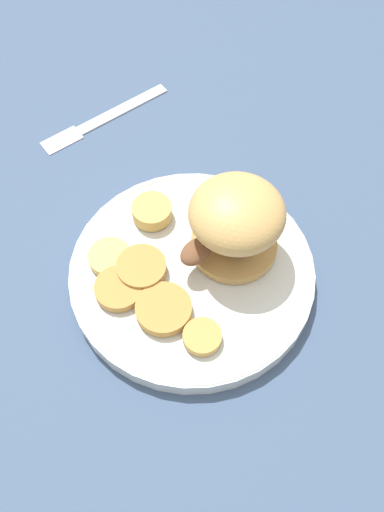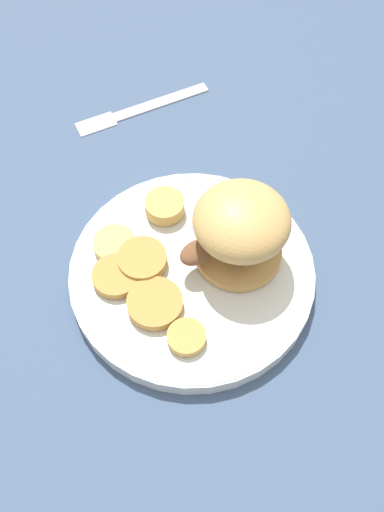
% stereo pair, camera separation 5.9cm
% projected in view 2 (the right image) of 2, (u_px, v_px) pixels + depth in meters
% --- Properties ---
extents(ground_plane, '(4.00, 4.00, 0.00)m').
position_uv_depth(ground_plane, '(192.00, 278.00, 0.63)').
color(ground_plane, '#3D5170').
extents(dinner_plate, '(0.25, 0.25, 0.02)m').
position_uv_depth(dinner_plate, '(192.00, 273.00, 0.62)').
color(dinner_plate, silver).
rests_on(dinner_plate, ground_plane).
extents(sandwich, '(0.11, 0.10, 0.09)m').
position_uv_depth(sandwich, '(240.00, 228.00, 0.58)').
color(sandwich, tan).
rests_on(sandwich, dinner_plate).
extents(potato_round_0, '(0.04, 0.04, 0.02)m').
position_uv_depth(potato_round_0, '(165.00, 206.00, 0.65)').
color(potato_round_0, tan).
rests_on(potato_round_0, dinner_plate).
extents(potato_round_1, '(0.06, 0.06, 0.01)m').
position_uv_depth(potato_round_1, '(155.00, 303.00, 0.59)').
color(potato_round_1, '#BC8942').
rests_on(potato_round_1, dinner_plate).
extents(potato_round_2, '(0.05, 0.05, 0.01)m').
position_uv_depth(potato_round_2, '(142.00, 260.00, 0.61)').
color(potato_round_2, '#BC8942').
rests_on(potato_round_2, dinner_plate).
extents(potato_round_3, '(0.04, 0.04, 0.01)m').
position_uv_depth(potato_round_3, '(186.00, 337.00, 0.57)').
color(potato_round_3, tan).
rests_on(potato_round_3, dinner_plate).
extents(potato_round_4, '(0.05, 0.05, 0.01)m').
position_uv_depth(potato_round_4, '(116.00, 276.00, 0.60)').
color(potato_round_4, '#BC8942').
rests_on(potato_round_4, dinner_plate).
extents(potato_round_5, '(0.04, 0.04, 0.01)m').
position_uv_depth(potato_round_5, '(114.00, 244.00, 0.62)').
color(potato_round_5, '#DBB766').
rests_on(potato_round_5, dinner_plate).
extents(fork, '(0.18, 0.03, 0.00)m').
position_uv_depth(fork, '(141.00, 108.00, 0.76)').
color(fork, silver).
rests_on(fork, ground_plane).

